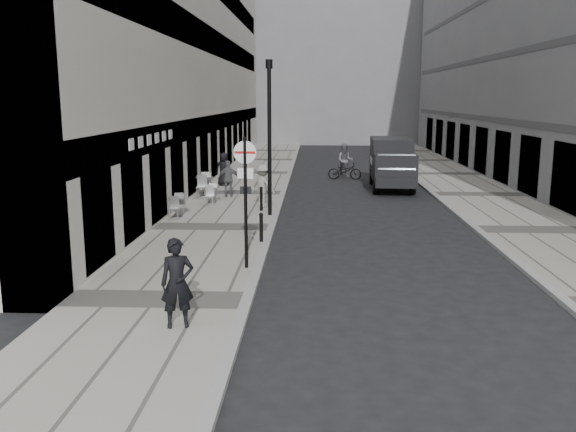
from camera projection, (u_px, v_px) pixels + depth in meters
The scene contains 18 objects.
ground at pixel (229, 357), 10.70m from camera, with size 120.00×120.00×0.00m, color black.
sidewalk at pixel (240, 194), 28.42m from camera, with size 4.00×60.00×0.12m, color gray.
far_sidewalk at pixel (478, 195), 27.95m from camera, with size 4.00×60.00×0.12m, color gray.
building_left at pixel (179, 13), 33.25m from camera, with size 4.00×45.00×18.00m, color silver.
building_far at pixel (316, 34), 63.43m from camera, with size 24.00×16.00×22.00m, color slate.
walking_man at pixel (177, 283), 11.63m from camera, with size 0.64×0.42×1.74m, color black.
sign_post at pixel (245, 185), 15.45m from camera, with size 0.58×0.10×3.39m.
lamppost at pixel (269, 130), 22.35m from camera, with size 0.26×0.26×5.69m.
bollard_near at pixel (261, 199), 23.74m from camera, with size 0.12×0.12×0.88m, color black.
bollard_far at pixel (261, 228), 18.65m from camera, with size 0.11×0.11×0.84m, color black.
panel_van at pixel (392, 161), 30.13m from camera, with size 2.14×5.32×2.47m.
cyclist at pixel (345, 166), 33.52m from camera, with size 1.89×0.83×1.98m.
pedestrian_a at pixel (229, 179), 26.97m from camera, with size 0.95×0.39×1.62m, color #5A5A5F.
pedestrian_b at pixel (263, 186), 24.43m from camera, with size 1.12×0.65×1.74m, color gray.
pedestrian_c at pixel (224, 169), 30.42m from camera, with size 0.81×0.53×1.66m, color black.
cafe_table_near at pixel (212, 194), 25.34m from camera, with size 0.63×1.42×0.81m.
cafe_table_mid at pixel (177, 206), 22.49m from camera, with size 0.65×1.47×0.84m.
cafe_table_far at pixel (204, 185), 27.21m from camera, with size 0.80×1.80×1.02m.
Camera 1 is at (1.47, -9.97, 4.48)m, focal length 38.00 mm.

